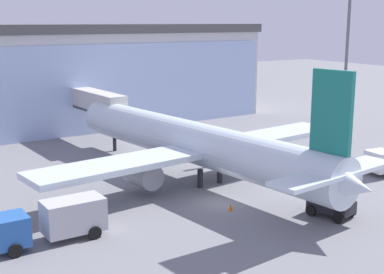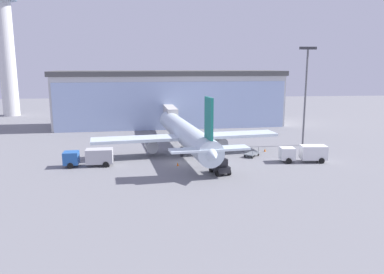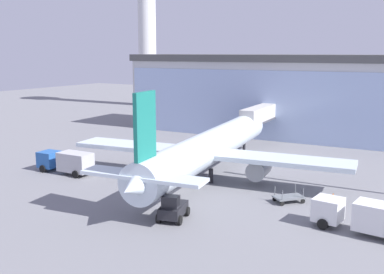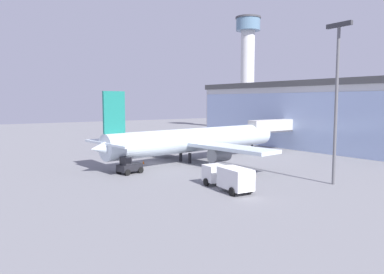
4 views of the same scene
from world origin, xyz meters
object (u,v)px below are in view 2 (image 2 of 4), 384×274
Objects in this scene: baggage_cart at (252,154)px; safety_cone_wingtip at (265,150)px; apron_light_mast at (306,88)px; safety_cone_nose at (178,164)px; fuel_truck at (305,153)px; airplane at (186,134)px; control_tower at (5,40)px; jet_bridge at (170,112)px; catering_truck at (90,157)px; pushback_tug at (220,167)px.

baggage_cart is 4.80m from safety_cone_wingtip.
safety_cone_nose is (-24.89, -12.50, -10.73)m from apron_light_mast.
safety_cone_wingtip is (-4.20, 7.65, -1.19)m from fuel_truck.
airplane is 9.07m from safety_cone_nose.
fuel_truck is (-4.55, -12.09, -9.54)m from apron_light_mast.
safety_cone_nose is at bearing 159.25° from airplane.
baggage_cart is (59.59, -57.91, -21.96)m from control_tower.
jet_bridge is 60.24m from control_tower.
catering_truck is (33.50, -61.39, -20.99)m from control_tower.
airplane reaches higher than pushback_tug.
catering_truck reaches higher than safety_cone_wingtip.
airplane is (-22.98, -4.20, -7.59)m from apron_light_mast.
pushback_tug is (19.06, -6.04, -0.49)m from catering_truck.
airplane is 67.25× the size of safety_cone_wingtip.
baggage_cart is 0.89× the size of pushback_tug.
catering_truck is at bearing -163.43° from apron_light_mast.
catering_truck reaches higher than baggage_cart.
control_tower reaches higher than safety_cone_nose.
airplane is (48.69, -54.24, -19.04)m from control_tower.
fuel_truck is at bearing -84.84° from pushback_tug.
jet_bridge is 27.81m from baggage_cart.
apron_light_mast is 16.06m from fuel_truck.
apron_light_mast reaches higher than safety_cone_wingtip.
control_tower is at bearing 50.37° from jet_bridge.
fuel_truck is (33.62, -0.73, 0.00)m from catering_truck.
control_tower is at bearing 34.12° from airplane.
baggage_cart reaches higher than safety_cone_nose.
safety_cone_wingtip is (14.23, -0.23, -3.14)m from airplane.
control_tower is at bearing -63.77° from catering_truck.
control_tower reaches higher than safety_cone_wingtip.
apron_light_mast is (71.67, -50.03, -11.45)m from control_tower.
airplane is at bearing -178.50° from jet_bridge.
safety_cone_nose is at bearing 176.18° from jet_bridge.
catering_truck is 19.99m from pushback_tug.
safety_cone_wingtip is at bearing -146.11° from jet_bridge.
fuel_truck is 2.36× the size of baggage_cart.
control_tower is 12.05× the size of baggage_cart.
catering_truck reaches higher than pushback_tug.
safety_cone_nose is at bearing -153.45° from safety_cone_wingtip.
baggage_cart is at bearing -116.42° from airplane.
jet_bridge is at bearing -49.71° from fuel_truck.
safety_cone_nose is at bearing -53.20° from control_tower.
control_tower is 5.11× the size of fuel_truck.
airplane is 14.57m from safety_cone_wingtip.
apron_light_mast is at bearing 26.88° from safety_cone_wingtip.
catering_truck is at bearing 175.10° from safety_cone_nose.
control_tower is at bearing 139.12° from safety_cone_wingtip.
catering_truck is at bearing -166.76° from safety_cone_wingtip.
fuel_truck is 8.68m from baggage_cart.
apron_light_mast is 29.84m from safety_cone_nose.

